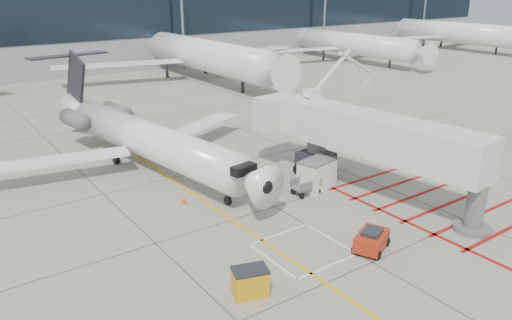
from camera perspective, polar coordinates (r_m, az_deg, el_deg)
ground_plane at (r=28.37m, az=7.11°, el=-8.11°), size 260.00×260.00×0.00m
regional_jet at (r=35.16m, az=-10.43°, el=3.78°), size 26.29×31.27×7.43m
jet_bridge at (r=32.08m, az=14.53°, el=1.61°), size 10.42×18.61×7.10m
pushback_tug at (r=26.75m, az=13.07°, el=-8.84°), size 2.47×2.08×1.23m
spill_bin at (r=22.71m, az=-0.68°, el=-13.73°), size 1.75×1.43×1.31m
baggage_cart at (r=32.81m, az=5.71°, el=-2.98°), size 1.81×1.15×1.14m
ground_power_unit at (r=33.63m, az=6.98°, el=-1.63°), size 2.82×2.00×2.03m
cone_nose at (r=31.76m, az=-8.22°, el=-4.57°), size 0.31×0.31×0.44m
cone_side at (r=33.04m, az=2.52°, el=-3.39°), size 0.31×0.31×0.44m
terminal_building at (r=92.59m, az=-18.85°, el=14.89°), size 180.00×28.00×14.00m
terminal_glass_band at (r=79.24m, az=-15.77°, el=15.27°), size 180.00×0.10×6.00m
bg_aircraft_c at (r=73.28m, az=-7.33°, el=14.25°), size 38.32×42.58×12.77m
bg_aircraft_d at (r=91.31m, az=9.95°, el=14.57°), size 32.61×36.23×10.87m
bg_aircraft_e at (r=113.37m, az=20.69°, el=14.93°), size 36.65×40.72×12.22m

